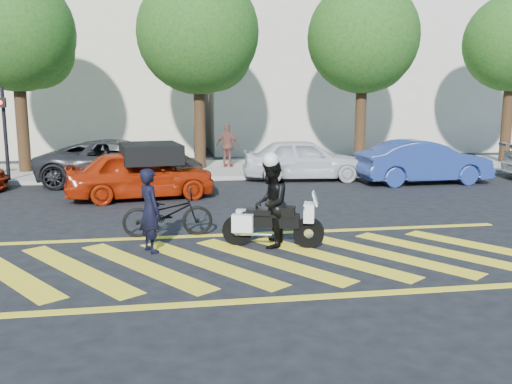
{
  "coord_description": "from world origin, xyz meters",
  "views": [
    {
      "loc": [
        -1.21,
        -9.13,
        2.85
      ],
      "look_at": [
        0.44,
        1.07,
        1.05
      ],
      "focal_mm": 38.0,
      "sensor_mm": 36.0,
      "label": 1
    }
  ],
  "objects": [
    {
      "name": "ground",
      "position": [
        0.0,
        0.0,
        0.0
      ],
      "size": [
        90.0,
        90.0,
        0.0
      ],
      "primitive_type": "plane",
      "color": "black",
      "rests_on": "ground"
    },
    {
      "name": "sidewalk",
      "position": [
        0.0,
        12.0,
        0.07
      ],
      "size": [
        60.0,
        5.0,
        0.15
      ],
      "primitive_type": "cube",
      "color": "#9E998E",
      "rests_on": "ground"
    },
    {
      "name": "crosswalk",
      "position": [
        -0.04,
        0.0,
        0.0
      ],
      "size": [
        12.33,
        4.0,
        0.01
      ],
      "color": "yellow",
      "rests_on": "ground"
    },
    {
      "name": "building_left",
      "position": [
        -8.0,
        21.0,
        5.0
      ],
      "size": [
        16.0,
        8.0,
        10.0
      ],
      "primitive_type": "cube",
      "color": "beige",
      "rests_on": "ground"
    },
    {
      "name": "building_right",
      "position": [
        9.0,
        21.0,
        5.5
      ],
      "size": [
        16.0,
        8.0,
        11.0
      ],
      "primitive_type": "cube",
      "color": "beige",
      "rests_on": "ground"
    },
    {
      "name": "tree_left",
      "position": [
        -6.37,
        12.06,
        4.99
      ],
      "size": [
        4.2,
        4.2,
        7.26
      ],
      "color": "black",
      "rests_on": "ground"
    },
    {
      "name": "tree_center",
      "position": [
        0.13,
        12.06,
        5.1
      ],
      "size": [
        4.6,
        4.6,
        7.56
      ],
      "color": "black",
      "rests_on": "ground"
    },
    {
      "name": "tree_right",
      "position": [
        6.63,
        12.06,
        5.05
      ],
      "size": [
        4.4,
        4.4,
        7.41
      ],
      "color": "black",
      "rests_on": "ground"
    },
    {
      "name": "signal_pole",
      "position": [
        -6.5,
        9.74,
        1.92
      ],
      "size": [
        0.28,
        0.43,
        3.2
      ],
      "color": "black",
      "rests_on": "ground"
    },
    {
      "name": "officer_bike",
      "position": [
        -1.59,
        0.9,
        0.79
      ],
      "size": [
        0.6,
        0.68,
        1.58
      ],
      "primitive_type": "imported",
      "rotation": [
        0.0,
        0.0,
        2.04
      ],
      "color": "black",
      "rests_on": "ground"
    },
    {
      "name": "bicycle",
      "position": [
        -1.27,
        2.0,
        0.49
      ],
      "size": [
        1.85,
        0.66,
        0.97
      ],
      "primitive_type": "imported",
      "rotation": [
        0.0,
        0.0,
        1.58
      ],
      "color": "black",
      "rests_on": "ground"
    },
    {
      "name": "police_motorcycle",
      "position": [
        0.71,
        0.9,
        0.48
      ],
      "size": [
        1.93,
        0.95,
        0.88
      ],
      "rotation": [
        0.0,
        0.0,
        -0.31
      ],
      "color": "black",
      "rests_on": "ground"
    },
    {
      "name": "officer_moto",
      "position": [
        0.7,
        0.89,
        0.85
      ],
      "size": [
        0.86,
        0.98,
        1.69
      ],
      "primitive_type": "imported",
      "rotation": [
        0.0,
        0.0,
        -1.88
      ],
      "color": "black",
      "rests_on": "ground"
    },
    {
      "name": "red_convertible",
      "position": [
        -2.01,
        6.47,
        0.71
      ],
      "size": [
        4.39,
        2.32,
        1.42
      ],
      "primitive_type": "imported",
      "rotation": [
        0.0,
        0.0,
        1.73
      ],
      "color": "#A92307",
      "rests_on": "ground"
    },
    {
      "name": "parked_mid_left",
      "position": [
        -2.75,
        9.2,
        0.75
      ],
      "size": [
        5.62,
        3.07,
        1.49
      ],
      "primitive_type": "imported",
      "rotation": [
        0.0,
        0.0,
        1.46
      ],
      "color": "black",
      "rests_on": "ground"
    },
    {
      "name": "parked_mid_right",
      "position": [
        3.46,
        9.2,
        0.73
      ],
      "size": [
        4.44,
        2.19,
        1.46
      ],
      "primitive_type": "imported",
      "rotation": [
        0.0,
        0.0,
        1.46
      ],
      "color": "silver",
      "rests_on": "ground"
    },
    {
      "name": "parked_right",
      "position": [
        7.23,
        7.8,
        0.73
      ],
      "size": [
        4.45,
        1.65,
        1.45
      ],
      "primitive_type": "imported",
      "rotation": [
        0.0,
        0.0,
        1.6
      ],
      "color": "navy",
      "rests_on": "ground"
    },
    {
      "name": "pedestrian_right",
      "position": [
        1.1,
        12.03,
        0.99
      ],
      "size": [
        1.06,
        0.84,
        1.68
      ],
      "primitive_type": "imported",
      "rotation": [
        0.0,
        0.0,
        2.64
      ],
      "color": "brown",
      "rests_on": "sidewalk"
    }
  ]
}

